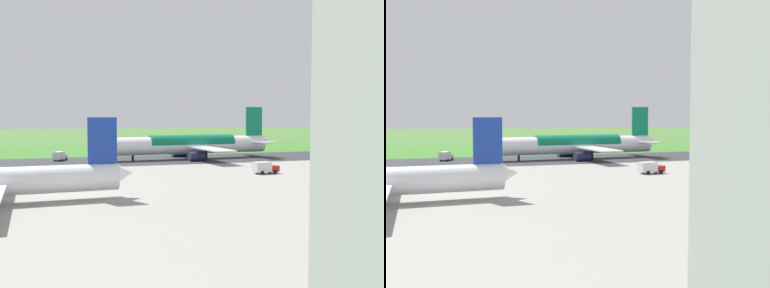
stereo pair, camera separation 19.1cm
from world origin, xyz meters
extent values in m
plane|color=#477233|center=(0.00, 0.00, 0.00)|extent=(800.00, 800.00, 0.00)
cube|color=#2D3033|center=(0.00, 0.00, 0.03)|extent=(600.00, 30.58, 0.06)
cube|color=gray|center=(0.00, 59.10, 0.03)|extent=(440.00, 110.00, 0.05)
cube|color=#3C782B|center=(0.00, -41.46, 0.02)|extent=(600.00, 80.00, 0.04)
cylinder|color=white|center=(13.62, 0.00, 4.20)|extent=(48.23, 8.08, 5.20)
cone|color=white|center=(39.07, 1.53, 4.20)|extent=(3.29, 5.11, 4.94)
cone|color=white|center=(-11.54, -1.51, 4.80)|extent=(3.76, 4.62, 4.42)
cube|color=#0C724C|center=(-7.46, -1.27, 11.30)|extent=(5.62, 0.84, 9.00)
cube|color=white|center=(-7.79, 4.22, 5.00)|extent=(4.53, 9.22, 0.36)
cube|color=white|center=(-7.13, -6.76, 5.00)|extent=(4.53, 9.22, 0.36)
cube|color=white|center=(11.96, 10.92, 3.80)|extent=(7.31, 22.32, 0.35)
cube|color=white|center=(13.28, -11.04, 3.80)|extent=(7.31, 22.32, 0.35)
cylinder|color=#23284C|center=(14.66, 7.58, 1.32)|extent=(4.66, 3.07, 2.80)
cylinder|color=#23284C|center=(15.57, -7.40, 1.32)|extent=(4.66, 3.07, 2.80)
cylinder|color=black|center=(31.82, 1.10, 1.71)|extent=(0.70, 0.70, 3.42)
cylinder|color=black|center=(10.38, 3.81, 1.71)|extent=(0.70, 0.70, 3.42)
cylinder|color=black|center=(10.86, -4.17, 1.71)|extent=(0.70, 0.70, 3.42)
cylinder|color=#0C724C|center=(13.62, 0.00, 4.72)|extent=(26.67, 6.80, 5.23)
cone|color=white|center=(43.44, 58.32, 3.77)|extent=(2.88, 3.57, 3.48)
cube|color=#19389E|center=(46.65, 58.44, 8.88)|extent=(4.41, 0.56, 7.08)
cube|color=silver|center=(50.88, -8.24, 1.10)|extent=(2.91, 2.91, 1.30)
cube|color=silver|center=(52.03, -5.69, 1.55)|extent=(3.65, 4.41, 2.20)
cylinder|color=black|center=(51.80, -8.65, 0.45)|extent=(0.64, 0.94, 0.90)
cylinder|color=black|center=(49.97, -7.83, 0.45)|extent=(0.64, 0.94, 0.90)
cylinder|color=black|center=(53.19, -5.55, 0.45)|extent=(0.64, 0.94, 0.90)
cylinder|color=black|center=(51.36, -4.73, 0.45)|extent=(0.64, 0.94, 0.90)
cube|color=#B21914|center=(7.12, 38.75, 1.10)|extent=(2.40, 2.40, 1.30)
cube|color=silver|center=(9.91, 39.02, 1.55)|extent=(4.00, 2.65, 2.20)
cylinder|color=black|center=(7.22, 37.76, 0.45)|extent=(0.92, 0.38, 0.90)
cylinder|color=black|center=(7.03, 39.75, 0.45)|extent=(0.92, 0.38, 0.90)
cylinder|color=black|center=(10.60, 38.08, 0.45)|extent=(0.92, 0.38, 0.90)
cylinder|color=black|center=(10.41, 40.07, 0.45)|extent=(0.92, 0.38, 0.90)
cylinder|color=slate|center=(-1.64, -44.16, 1.00)|extent=(0.10, 0.10, 2.01)
cube|color=red|center=(-1.64, -44.18, 2.31)|extent=(0.60, 0.04, 0.60)
cone|color=orange|center=(5.42, -42.47, 0.28)|extent=(0.40, 0.40, 0.55)
camera|label=1|loc=(54.08, 126.49, 12.31)|focal=41.35mm
camera|label=2|loc=(53.90, 126.55, 12.31)|focal=41.35mm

